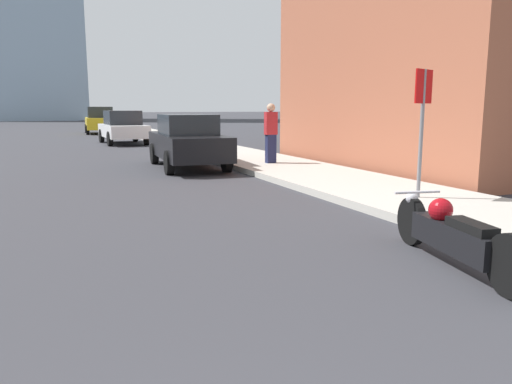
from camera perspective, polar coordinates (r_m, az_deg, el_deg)
The scene contains 7 objects.
sidewalk at distance 40.88m, azimuth -13.95°, elevation 6.94°, with size 2.79×240.00×0.15m.
motorcycle at distance 6.11m, azimuth 21.49°, elevation -4.51°, with size 0.80×2.50×0.74m.
parked_car_black at distance 15.11m, azimuth -7.82°, elevation 5.81°, with size 2.02×4.61×1.59m.
parked_car_white at distance 25.92m, azimuth -14.97°, elevation 7.17°, with size 2.05×4.42×1.64m.
parked_car_yellow at distance 36.62m, azimuth -17.38°, elevation 7.80°, with size 2.14×4.28×1.85m.
stop_sign at distance 9.58m, azimuth 18.49°, elevation 8.74°, with size 0.57×0.26×2.32m.
pedestrian at distance 14.96m, azimuth 1.70°, elevation 6.83°, with size 0.36×0.25×1.76m.
Camera 1 is at (-0.17, -0.34, 1.79)m, focal length 35.00 mm.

